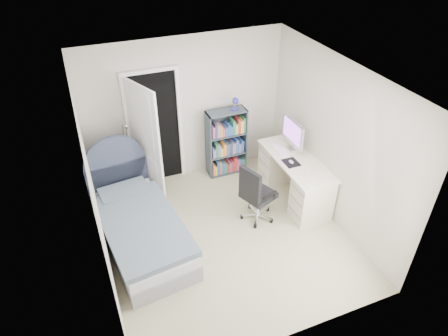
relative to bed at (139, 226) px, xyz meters
name	(u,v)px	position (x,y,z in m)	size (l,w,h in m)	color
room_shell	(226,167)	(1.21, -0.37, 0.96)	(3.50, 3.70, 2.60)	tan
door	(149,137)	(0.49, 1.16, 0.74)	(0.92, 0.78, 2.06)	black
bed	(139,226)	(0.00, 0.00, 0.00)	(1.22, 2.20, 1.29)	gray
nightstand	(113,177)	(-0.16, 1.24, 0.08)	(0.38, 0.38, 0.57)	tan
floor_lamp	(130,165)	(0.14, 1.23, 0.24)	(0.19, 0.19, 1.31)	silver
bookcase	(227,145)	(1.85, 1.19, 0.27)	(0.69, 0.29, 1.46)	#3A4650
desk	(294,176)	(2.60, 0.08, 0.12)	(0.62, 1.56, 1.28)	#EDE2C7
office_chair	(255,192)	(1.75, -0.21, 0.25)	(0.57, 0.57, 1.00)	silver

